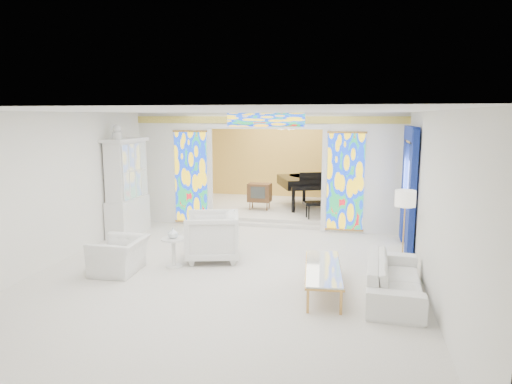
% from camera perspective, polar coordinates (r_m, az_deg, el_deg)
% --- Properties ---
extents(floor, '(12.00, 12.00, 0.00)m').
position_cam_1_polar(floor, '(10.23, -0.94, -7.07)').
color(floor, silver).
rests_on(floor, ground).
extents(ceiling, '(7.00, 12.00, 0.02)m').
position_cam_1_polar(ceiling, '(9.81, -0.99, 9.98)').
color(ceiling, white).
rests_on(ceiling, wall_back).
extents(wall_back, '(7.00, 0.02, 3.00)m').
position_cam_1_polar(wall_back, '(15.77, 4.14, 4.31)').
color(wall_back, silver).
rests_on(wall_back, floor).
extents(wall_front, '(7.00, 0.02, 3.00)m').
position_cam_1_polar(wall_front, '(4.44, -19.60, -9.65)').
color(wall_front, silver).
rests_on(wall_front, floor).
extents(wall_left, '(0.02, 12.00, 3.00)m').
position_cam_1_polar(wall_left, '(11.25, -18.59, 1.76)').
color(wall_left, silver).
rests_on(wall_left, floor).
extents(wall_right, '(0.02, 12.00, 3.00)m').
position_cam_1_polar(wall_right, '(9.71, 19.54, 0.56)').
color(wall_right, silver).
rests_on(wall_right, floor).
extents(partition_wall, '(7.00, 0.22, 3.00)m').
position_cam_1_polar(partition_wall, '(11.82, 1.29, 3.35)').
color(partition_wall, silver).
rests_on(partition_wall, floor).
extents(stained_glass_left, '(0.90, 0.04, 2.40)m').
position_cam_1_polar(stained_glass_left, '(12.32, -8.11, 1.85)').
color(stained_glass_left, gold).
rests_on(stained_glass_left, partition_wall).
extents(stained_glass_right, '(0.90, 0.04, 2.40)m').
position_cam_1_polar(stained_glass_right, '(11.54, 11.12, 1.26)').
color(stained_glass_right, gold).
rests_on(stained_glass_right, partition_wall).
extents(stained_glass_transom, '(2.00, 0.04, 0.34)m').
position_cam_1_polar(stained_glass_transom, '(11.65, 1.21, 9.01)').
color(stained_glass_transom, gold).
rests_on(stained_glass_transom, partition_wall).
extents(alcove_platform, '(6.80, 3.80, 0.18)m').
position_cam_1_polar(alcove_platform, '(14.11, 2.94, -2.08)').
color(alcove_platform, silver).
rests_on(alcove_platform, floor).
extents(gold_curtain_back, '(6.70, 0.10, 2.90)m').
position_cam_1_polar(gold_curtain_back, '(15.65, 4.08, 4.27)').
color(gold_curtain_back, gold).
rests_on(gold_curtain_back, wall_back).
extents(chandelier, '(0.48, 0.48, 0.30)m').
position_cam_1_polar(chandelier, '(13.70, 3.79, 7.93)').
color(chandelier, '#B78540').
rests_on(chandelier, ceiling).
extents(blue_drapes, '(0.14, 1.85, 2.65)m').
position_cam_1_polar(blue_drapes, '(10.38, 18.57, 1.58)').
color(blue_drapes, navy).
rests_on(blue_drapes, wall_right).
extents(china_cabinet, '(0.56, 1.46, 2.72)m').
position_cam_1_polar(china_cabinet, '(11.66, -15.81, 0.51)').
color(china_cabinet, white).
rests_on(china_cabinet, floor).
extents(armchair_left, '(0.92, 1.04, 0.65)m').
position_cam_1_polar(armchair_left, '(9.02, -16.70, -7.61)').
color(armchair_left, white).
rests_on(armchair_left, floor).
extents(armchair_right, '(1.32, 1.29, 0.98)m').
position_cam_1_polar(armchair_right, '(9.39, -5.52, -5.52)').
color(armchair_right, white).
rests_on(armchair_right, floor).
extents(sofa, '(0.94, 2.20, 0.63)m').
position_cam_1_polar(sofa, '(7.85, 16.89, -10.26)').
color(sofa, white).
rests_on(sofa, floor).
extents(side_table, '(0.61, 0.61, 0.58)m').
position_cam_1_polar(side_table, '(9.07, -10.28, -6.92)').
color(side_table, white).
rests_on(side_table, floor).
extents(vase, '(0.25, 0.25, 0.21)m').
position_cam_1_polar(vase, '(8.99, -10.33, -5.04)').
color(vase, white).
rests_on(vase, side_table).
extents(coffee_table, '(0.77, 1.96, 0.43)m').
position_cam_1_polar(coffee_table, '(7.80, 8.40, -9.49)').
color(coffee_table, white).
rests_on(coffee_table, floor).
extents(floor_lamp, '(0.40, 0.40, 1.55)m').
position_cam_1_polar(floor_lamp, '(8.96, 18.15, -1.24)').
color(floor_lamp, '#B78540').
rests_on(floor_lamp, floor).
extents(grand_piano, '(2.09, 3.17, 1.13)m').
position_cam_1_polar(grand_piano, '(13.96, 6.74, 1.30)').
color(grand_piano, black).
rests_on(grand_piano, alcove_platform).
extents(tv_console, '(0.67, 0.47, 0.77)m').
position_cam_1_polar(tv_console, '(13.46, 0.45, -0.08)').
color(tv_console, '#52331D').
rests_on(tv_console, alcove_platform).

